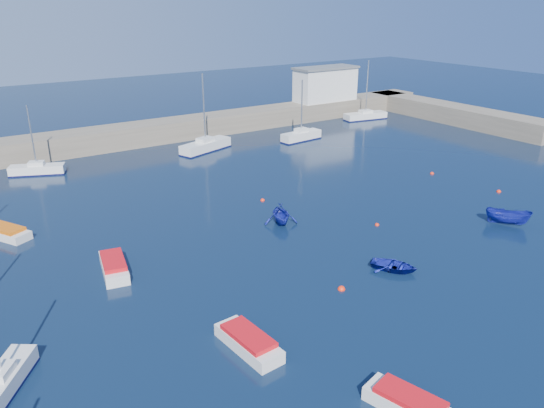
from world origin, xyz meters
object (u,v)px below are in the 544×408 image
sailboat_6 (206,146)px  dinghy_left (281,214)px  sailboat_8 (365,116)px  motorboat_2 (5,232)px  harbor_office (325,85)px  motorboat_3 (410,404)px  sailboat_1 (3,382)px  motorboat_1 (114,266)px  sailboat_5 (37,169)px  motorboat_0 (248,342)px  dinghy_center (394,266)px  sailboat_7 (301,136)px  dinghy_right (508,217)px

sailboat_6 → dinghy_left: sailboat_6 is taller
sailboat_6 → sailboat_8: bearing=-103.7°
motorboat_2 → dinghy_left: bearing=-55.5°
harbor_office → motorboat_3: bearing=-125.6°
sailboat_1 → motorboat_1: bearing=81.4°
sailboat_5 → motorboat_3: size_ratio=1.70×
sailboat_6 → sailboat_8: sailboat_6 is taller
sailboat_5 → sailboat_8: size_ratio=0.83×
harbor_office → sailboat_6: sailboat_6 is taller
motorboat_3 → sailboat_1: bearing=126.8°
motorboat_0 → motorboat_1: bearing=100.0°
motorboat_3 → dinghy_center: size_ratio=1.37×
sailboat_6 → motorboat_0: 40.98m
sailboat_1 → sailboat_7: 51.78m
sailboat_1 → sailboat_6: (28.12, 33.74, 0.14)m
sailboat_5 → sailboat_6: (19.55, -1.59, 0.10)m
sailboat_1 → sailboat_8: size_ratio=0.71×
harbor_office → motorboat_0: harbor_office is taller
motorboat_0 → motorboat_2: (-8.58, 23.21, -0.03)m
sailboat_7 → dinghy_left: size_ratio=2.44×
harbor_office → motorboat_1: (-45.31, -32.90, -4.59)m
sailboat_5 → dinghy_center: (16.13, -37.06, -0.24)m
sailboat_1 → dinghy_left: sailboat_1 is taller
motorboat_1 → sailboat_5: bearing=100.4°
motorboat_3 → dinghy_right: dinghy_right is taller
sailboat_6 → dinghy_right: (10.43, -35.04, 0.02)m
harbor_office → sailboat_5: 45.70m
motorboat_2 → sailboat_6: bearing=0.6°
sailboat_7 → dinghy_right: sailboat_7 is taller
sailboat_6 → sailboat_8: (29.61, 2.79, -0.09)m
sailboat_5 → dinghy_center: bearing=-133.3°
sailboat_6 → sailboat_5: bearing=66.3°
motorboat_1 → sailboat_6: bearing=62.6°
sailboat_8 → sailboat_5: bearing=100.8°
sailboat_5 → motorboat_1: sailboat_5 is taller
harbor_office → sailboat_8: 8.01m
motorboat_0 → motorboat_1: motorboat_1 is taller
sailboat_5 → harbor_office: bearing=-58.8°
motorboat_2 → motorboat_3: bearing=-97.6°
motorboat_0 → motorboat_1: 12.95m
harbor_office → sailboat_7: size_ratio=1.25×
harbor_office → dinghy_center: harbor_office is taller
sailboat_8 → motorboat_1: bearing=128.7°
sailboat_8 → motorboat_2: bearing=116.7°
harbor_office → motorboat_2: size_ratio=2.15×
sailboat_6 → harbor_office: bearing=-91.7°
sailboat_8 → motorboat_3: bearing=148.2°
sailboat_6 → sailboat_7: bearing=-119.5°
sailboat_6 → motorboat_1: size_ratio=2.06×
harbor_office → motorboat_0: 62.07m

